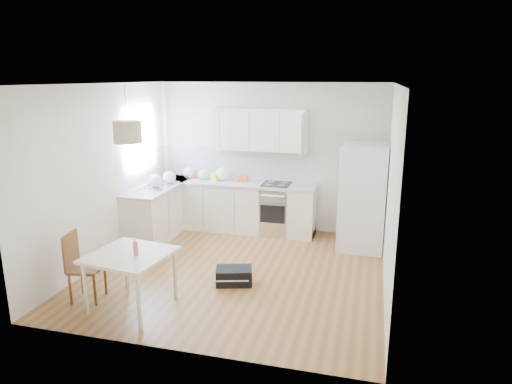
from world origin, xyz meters
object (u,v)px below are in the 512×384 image
refrigerator (364,197)px  dining_chair (87,267)px  dining_table (130,259)px  gym_bag (234,276)px

refrigerator → dining_chair: size_ratio=1.95×
dining_table → refrigerator: bearing=54.8°
dining_chair → dining_table: bearing=-13.7°
dining_table → dining_chair: bearing=-176.7°
refrigerator → gym_bag: (-1.65, -1.92, -0.75)m
dining_chair → gym_bag: dining_chair is taller
gym_bag → refrigerator: bearing=32.8°
dining_chair → gym_bag: size_ratio=1.81×
refrigerator → gym_bag: bearing=-129.6°
refrigerator → dining_chair: (-3.33, -2.83, -0.42)m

